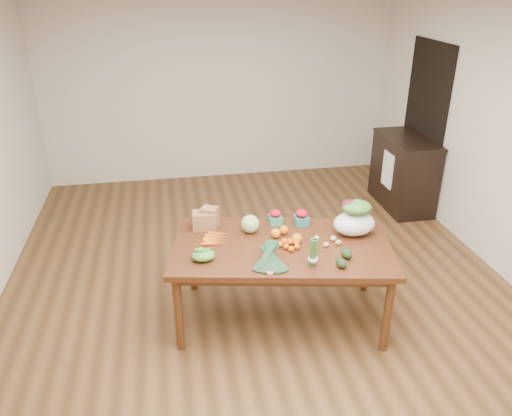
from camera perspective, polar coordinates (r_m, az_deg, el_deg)
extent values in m
plane|color=brown|center=(5.11, 0.18, -8.48)|extent=(6.00, 6.00, 0.00)
cube|color=beige|center=(7.36, -4.27, 13.62)|extent=(5.00, 0.02, 2.70)
cube|color=beige|center=(5.51, 26.87, 6.90)|extent=(0.02, 6.00, 2.70)
cube|color=#441E0F|center=(4.45, 2.88, -8.38)|extent=(2.01, 1.36, 0.75)
cube|color=black|center=(6.87, 18.59, 8.93)|extent=(0.02, 1.00, 2.10)
cube|color=black|center=(6.81, 16.49, 3.92)|extent=(0.52, 1.02, 0.94)
cube|color=white|center=(6.62, 14.81, 4.24)|extent=(0.02, 0.28, 0.45)
sphere|color=#ABD77C|center=(4.41, -0.67, -1.83)|extent=(0.16, 0.16, 0.16)
sphere|color=#FF9D0F|center=(4.34, 2.26, -2.91)|extent=(0.08, 0.08, 0.08)
sphere|color=orange|center=(4.40, 3.21, -2.53)|extent=(0.08, 0.08, 0.08)
sphere|color=orange|center=(4.26, 4.68, -3.49)|extent=(0.09, 0.09, 0.09)
ellipsoid|color=#459632|center=(4.03, -6.03, -5.41)|extent=(0.19, 0.14, 0.09)
ellipsoid|color=tan|center=(4.26, 6.49, -3.93)|extent=(0.05, 0.04, 0.04)
ellipsoid|color=tan|center=(4.24, 8.01, -4.17)|extent=(0.05, 0.05, 0.04)
ellipsoid|color=tan|center=(4.34, 8.83, -3.46)|extent=(0.06, 0.05, 0.05)
ellipsoid|color=tan|center=(4.34, 6.96, -3.39)|extent=(0.05, 0.04, 0.04)
ellipsoid|color=tan|center=(4.29, 9.38, -3.90)|extent=(0.05, 0.05, 0.05)
ellipsoid|color=black|center=(3.97, 9.72, -6.24)|extent=(0.10, 0.12, 0.07)
ellipsoid|color=black|center=(4.11, 10.30, -5.15)|extent=(0.11, 0.13, 0.08)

